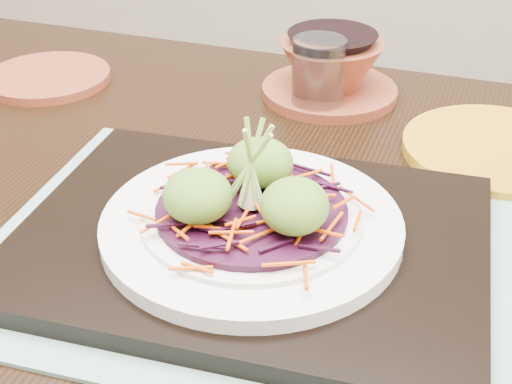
% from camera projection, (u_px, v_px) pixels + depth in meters
% --- Properties ---
extents(dining_table, '(1.26, 0.94, 0.72)m').
position_uv_depth(dining_table, '(243.00, 273.00, 0.75)').
color(dining_table, black).
rests_on(dining_table, ground).
extents(placemat, '(0.49, 0.40, 0.00)m').
position_uv_depth(placemat, '(252.00, 250.00, 0.63)').
color(placemat, gray).
rests_on(placemat, dining_table).
extents(serving_tray, '(0.42, 0.33, 0.02)m').
position_uv_depth(serving_tray, '(252.00, 240.00, 0.62)').
color(serving_tray, black).
rests_on(serving_tray, placemat).
extents(white_plate, '(0.26, 0.26, 0.02)m').
position_uv_depth(white_plate, '(252.00, 223.00, 0.61)').
color(white_plate, silver).
rests_on(white_plate, serving_tray).
extents(cabbage_bed, '(0.16, 0.16, 0.01)m').
position_uv_depth(cabbage_bed, '(252.00, 210.00, 0.60)').
color(cabbage_bed, black).
rests_on(cabbage_bed, white_plate).
extents(carrot_julienne, '(0.20, 0.20, 0.01)m').
position_uv_depth(carrot_julienne, '(251.00, 202.00, 0.60)').
color(carrot_julienne, '#D44703').
rests_on(carrot_julienne, cabbage_bed).
extents(guacamole_scoops, '(0.14, 0.13, 0.04)m').
position_uv_depth(guacamole_scoops, '(251.00, 188.00, 0.59)').
color(guacamole_scoops, '#507723').
rests_on(guacamole_scoops, cabbage_bed).
extents(scallion_garnish, '(0.06, 0.06, 0.09)m').
position_uv_depth(scallion_garnish, '(251.00, 167.00, 0.58)').
color(scallion_garnish, '#8AB649').
rests_on(scallion_garnish, cabbage_bed).
extents(terracotta_side_plate, '(0.17, 0.17, 0.01)m').
position_uv_depth(terracotta_side_plate, '(48.00, 77.00, 0.95)').
color(terracotta_side_plate, maroon).
rests_on(terracotta_side_plate, dining_table).
extents(water_glass, '(0.09, 0.09, 0.09)m').
position_uv_depth(water_glass, '(318.00, 76.00, 0.85)').
color(water_glass, white).
rests_on(water_glass, dining_table).
extents(terracotta_bowl_set, '(0.23, 0.23, 0.07)m').
position_uv_depth(terracotta_bowl_set, '(331.00, 72.00, 0.89)').
color(terracotta_bowl_set, maroon).
rests_on(terracotta_bowl_set, dining_table).
extents(yellow_plate, '(0.22, 0.22, 0.01)m').
position_uv_depth(yellow_plate, '(498.00, 149.00, 0.78)').
color(yellow_plate, '#B07513').
rests_on(yellow_plate, dining_table).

